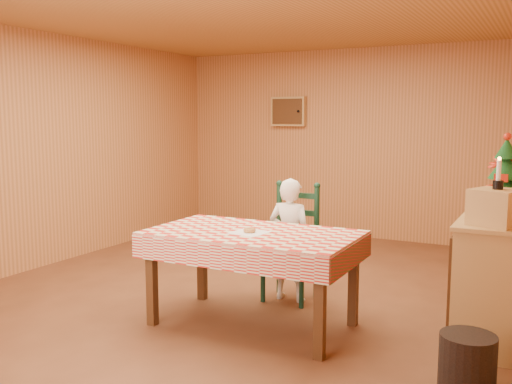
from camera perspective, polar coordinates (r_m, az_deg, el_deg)
ground at (r=5.55m, az=-0.97°, el=-10.02°), size 6.00×6.00×0.00m
cabin_walls at (r=5.77m, az=1.52°, el=9.05°), size 5.10×6.05×2.65m
dining_table at (r=4.54m, az=-0.35°, el=-4.99°), size 1.66×0.96×0.77m
ladder_chair at (r=5.28m, az=3.67°, el=-5.29°), size 0.44×0.40×1.08m
seated_child at (r=5.21m, az=3.42°, el=-4.78°), size 0.41×0.27×1.12m
napkin at (r=4.48m, az=-0.65°, el=-4.06°), size 0.29×0.29×0.00m
donut at (r=4.48m, az=-0.65°, el=-3.83°), size 0.11×0.11×0.03m
shelf_unit at (r=4.76m, az=22.87°, el=-7.76°), size 0.54×1.24×0.93m
crate at (r=4.25m, az=22.93°, el=-1.43°), size 0.39×0.39×0.25m
christmas_tree at (r=4.87m, az=23.66°, el=1.46°), size 0.34×0.34×0.62m
flower_arrangement at (r=5.18m, az=23.30°, el=1.01°), size 0.24×0.24×0.42m
candle_set at (r=4.22m, az=23.06°, el=1.12°), size 0.07×0.07×0.22m
storage_bin at (r=3.89m, az=20.37°, el=-15.63°), size 0.35×0.35×0.35m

